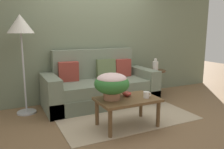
% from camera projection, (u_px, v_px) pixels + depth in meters
% --- Properties ---
extents(ground_plane, '(14.00, 14.00, 0.00)m').
position_uv_depth(ground_plane, '(120.00, 113.00, 4.01)').
color(ground_plane, brown).
extents(wall_back, '(6.40, 0.12, 2.80)m').
position_uv_depth(wall_back, '(95.00, 32.00, 4.75)').
color(wall_back, slate).
rests_on(wall_back, ground).
extents(area_rug, '(2.23, 1.61, 0.01)m').
position_uv_depth(area_rug, '(121.00, 113.00, 3.97)').
color(area_rug, tan).
rests_on(area_rug, ground).
extents(couch, '(2.18, 0.91, 1.06)m').
position_uv_depth(couch, '(100.00, 87.00, 4.48)').
color(couch, '#626B59').
rests_on(couch, ground).
extents(coffee_table, '(0.91, 0.59, 0.44)m').
position_uv_depth(coffee_table, '(127.00, 102.00, 3.39)').
color(coffee_table, brown).
rests_on(coffee_table, ground).
extents(side_table, '(0.45, 0.45, 0.57)m').
position_uv_depth(side_table, '(155.00, 78.00, 5.07)').
color(side_table, '#4C331E').
rests_on(side_table, ground).
extents(floor_lamp, '(0.44, 0.44, 1.69)m').
position_uv_depth(floor_lamp, '(21.00, 30.00, 3.74)').
color(floor_lamp, '#B2B2B7').
rests_on(floor_lamp, ground).
extents(potted_plant, '(0.51, 0.51, 0.39)m').
position_uv_depth(potted_plant, '(112.00, 83.00, 3.29)').
color(potted_plant, '#A36B4C').
rests_on(potted_plant, coffee_table).
extents(coffee_mug, '(0.13, 0.09, 0.10)m').
position_uv_depth(coffee_mug, '(146.00, 95.00, 3.39)').
color(coffee_mug, white).
rests_on(coffee_mug, coffee_table).
extents(snack_bowl, '(0.14, 0.14, 0.07)m').
position_uv_depth(snack_bowl, '(127.00, 94.00, 3.48)').
color(snack_bowl, '#B2382D').
rests_on(snack_bowl, coffee_table).
extents(table_vase, '(0.13, 0.13, 0.26)m').
position_uv_depth(table_vase, '(155.00, 66.00, 5.01)').
color(table_vase, silver).
rests_on(table_vase, side_table).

